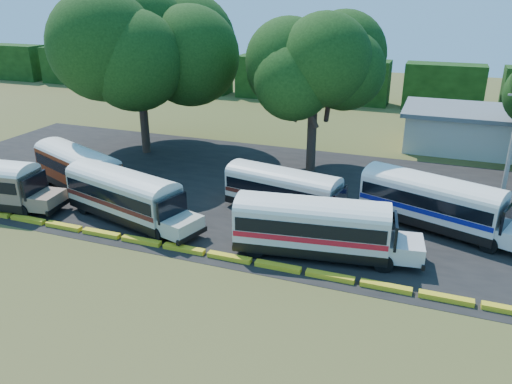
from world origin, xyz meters
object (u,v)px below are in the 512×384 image
(bus_cream_west, at_px, (125,193))
(bus_white_red, at_px, (316,224))
(tree_west, at_px, (137,37))
(bus_red, at_px, (79,167))

(bus_cream_west, relative_size, bus_white_red, 0.99)
(bus_cream_west, xyz_separation_m, tree_west, (-7.30, 14.10, 8.87))
(bus_white_red, bearing_deg, tree_west, 137.20)
(bus_red, height_order, bus_white_red, bus_white_red)
(bus_red, relative_size, bus_white_red, 0.97)
(bus_cream_west, height_order, tree_west, tree_west)
(bus_white_red, xyz_separation_m, tree_west, (-20.57, 14.38, 8.85))
(bus_red, distance_m, bus_white_red, 20.05)
(bus_cream_west, height_order, bus_white_red, bus_white_red)
(bus_cream_west, xyz_separation_m, bus_white_red, (13.26, -0.28, 0.03))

